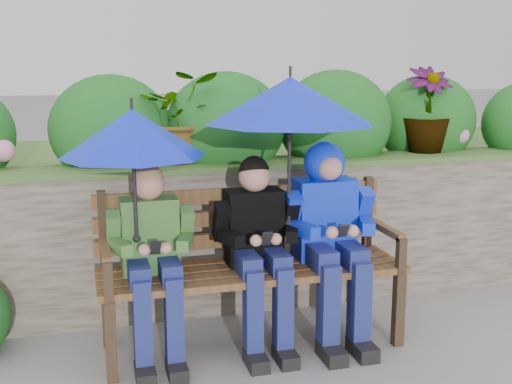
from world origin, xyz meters
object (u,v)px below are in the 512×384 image
object	(u,v)px
umbrella_left	(133,133)
umbrella_right	(290,100)
boy_middle	(258,242)
park_bench	(249,256)
boy_left	(152,252)
boy_right	(330,225)

from	to	relation	value
umbrella_left	umbrella_right	distance (m)	0.92
boy_middle	umbrella_right	distance (m)	0.86
park_bench	boy_middle	bearing A→B (deg)	-70.45
boy_left	umbrella_right	world-z (taller)	umbrella_right
boy_right	umbrella_right	world-z (taller)	umbrella_right
umbrella_right	boy_left	bearing A→B (deg)	-179.73
boy_left	boy_middle	size ratio (longest dim) A/B	0.98
boy_middle	boy_right	size ratio (longest dim) A/B	0.95
boy_left	boy_right	bearing A→B (deg)	0.26
park_bench	boy_middle	distance (m)	0.14
park_bench	boy_middle	world-z (taller)	boy_middle
boy_right	boy_left	bearing A→B (deg)	-179.74
boy_left	umbrella_right	size ratio (longest dim) A/B	1.13
park_bench	boy_right	bearing A→B (deg)	-9.47
boy_left	boy_middle	world-z (taller)	boy_middle
boy_middle	boy_right	xyz separation A→B (m)	(0.46, 0.01, 0.07)
umbrella_left	umbrella_right	xyz separation A→B (m)	(0.90, 0.03, 0.16)
park_bench	umbrella_right	distance (m)	0.97
umbrella_left	park_bench	bearing A→B (deg)	9.39
park_bench	boy_left	xyz separation A→B (m)	(-0.60, -0.09, 0.10)
boy_left	umbrella_right	distance (m)	1.18
boy_left	umbrella_left	bearing A→B (deg)	-162.75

